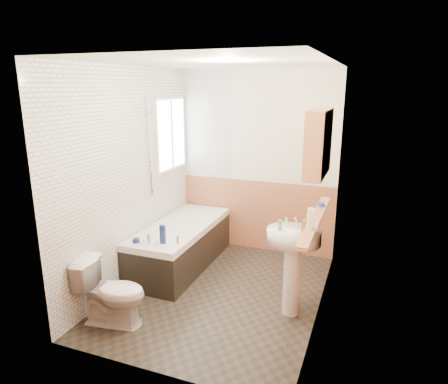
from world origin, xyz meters
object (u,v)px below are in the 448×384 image
at_px(toilet, 112,293).
at_px(pine_shelf, 316,219).
at_px(medicine_cabinet, 318,143).
at_px(bathtub, 181,244).
at_px(sink, 293,254).

xyz_separation_m(toilet, pine_shelf, (1.80, 0.81, 0.72)).
distance_m(toilet, pine_shelf, 2.10).
bearing_deg(medicine_cabinet, toilet, -153.80).
relative_size(bathtub, sink, 1.67).
relative_size(toilet, sink, 0.65).
xyz_separation_m(bathtub, medicine_cabinet, (1.74, -0.55, 1.48)).
bearing_deg(toilet, sink, -72.50).
bearing_deg(pine_shelf, toilet, -155.68).
height_order(sink, medicine_cabinet, medicine_cabinet).
xyz_separation_m(sink, pine_shelf, (0.20, 0.01, 0.39)).
distance_m(bathtub, medicine_cabinet, 2.35).
distance_m(sink, pine_shelf, 0.44).
height_order(toilet, medicine_cabinet, medicine_cabinet).
xyz_separation_m(sink, medicine_cabinet, (0.17, 0.07, 1.11)).
distance_m(toilet, sink, 1.82).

